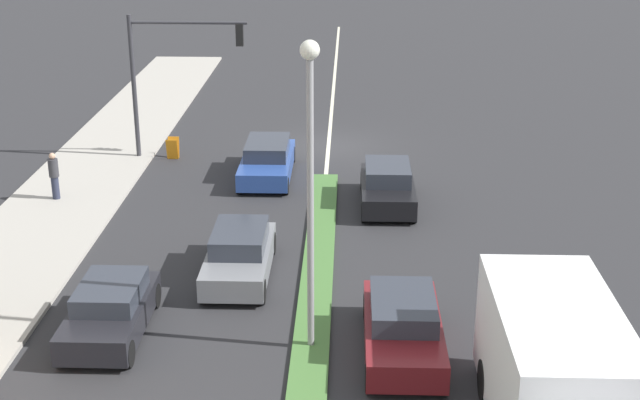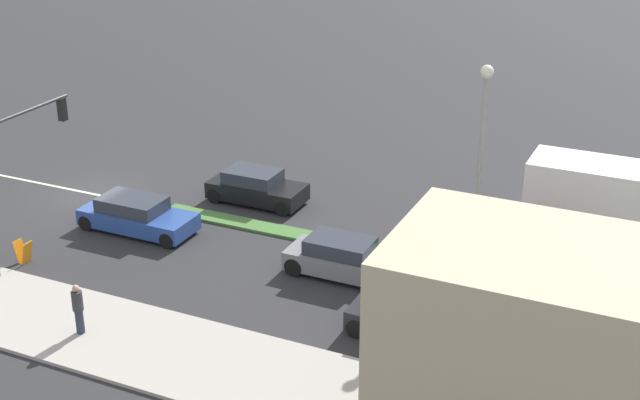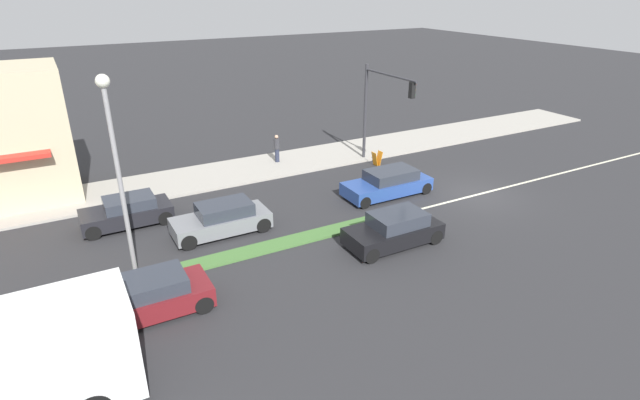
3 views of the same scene
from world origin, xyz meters
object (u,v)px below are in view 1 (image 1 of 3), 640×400
Objects in this scene: warning_aframe_sign at (173,148)px; sedan_dark at (110,310)px; traffic_signal_main at (169,62)px; pedestrian at (54,175)px; sedan_maroon at (403,327)px; coupe_blue at (267,160)px; suv_black at (387,186)px; suv_grey at (239,254)px; delivery_truck at (563,396)px; street_lamp at (310,160)px.

sedan_dark reaches higher than warning_aframe_sign.
traffic_signal_main reaches higher than pedestrian.
coupe_blue is at bearing -71.07° from sedan_maroon.
pedestrian is 11.51m from suv_black.
suv_grey is 4.45m from sedan_dark.
delivery_truck is 18.45m from coupe_blue.
delivery_truck is at bearing 131.25° from suv_grey.
street_lamp is 1.91× the size of sedan_dark.
coupe_blue and sedan_maroon have the same top height.
suv_grey reaches higher than warning_aframe_sign.
suv_black is (-11.51, -0.12, -0.33)m from pedestrian.
pedestrian is at bearing -46.44° from street_lamp.
street_lamp reaches higher than sedan_dark.
street_lamp is 6.15m from suv_grey.
warning_aframe_sign is 0.21× the size of suv_black.
pedestrian is at bearing 57.71° from traffic_signal_main.
suv_grey is 0.96× the size of sedan_maroon.
traffic_signal_main is at bearing -85.49° from sedan_dark.
suv_black is 0.97× the size of suv_grey.
traffic_signal_main is at bearing -70.06° from suv_grey.
sedan_maroon is at bearing 175.10° from sedan_dark.
warning_aframe_sign is at bearing -30.49° from suv_black.
sedan_maroon is (-2.20, 0.07, -4.13)m from street_lamp.
delivery_truck is at bearing 124.08° from sedan_maroon.
street_lamp is 7.33m from delivery_truck.
street_lamp reaches higher than suv_grey.
street_lamp reaches higher than warning_aframe_sign.
traffic_signal_main is at bearing -60.79° from sedan_maroon.
delivery_truck is 1.95× the size of sedan_dark.
street_lamp is at bearing 112.46° from traffic_signal_main.
street_lamp is at bearing 173.79° from sedan_dark.
traffic_signal_main is at bearing -30.53° from suv_black.
sedan_maroon is at bearing 90.00° from suv_black.
street_lamp is 14.02m from pedestrian.
delivery_truck is at bearing 120.31° from traffic_signal_main.
pedestrian is 7.71m from coupe_blue.
pedestrian is at bearing -65.02° from sedan_dark.
suv_black is at bearing -126.67° from suv_grey.
traffic_signal_main reaches higher than suv_grey.
pedestrian reaches higher than sedan_maroon.
traffic_signal_main is 0.76× the size of street_lamp.
suv_grey reaches higher than sedan_maroon.
street_lamp is 1.71× the size of sedan_maroon.
pedestrian is 0.41× the size of suv_black.
coupe_blue is (-7.11, -2.97, -0.35)m from pedestrian.
sedan_dark is at bearing -6.21° from street_lamp.
street_lamp is at bearing -1.89° from sedan_maroon.
warning_aframe_sign is at bearing -85.28° from sedan_dark.
suv_black is at bearing 149.47° from traffic_signal_main.
traffic_signal_main is 3.47m from warning_aframe_sign.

